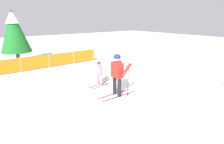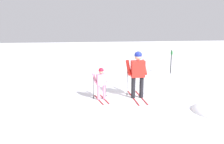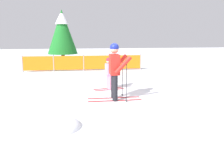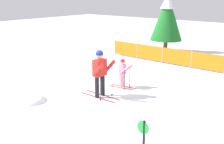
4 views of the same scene
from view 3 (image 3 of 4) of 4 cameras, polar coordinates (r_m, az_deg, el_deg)
The scene contains 6 objects.
ground_plane at distance 7.28m, azimuth 1.46°, elevation -6.72°, with size 60.00×60.00×0.00m, color white.
skier_adult at distance 6.85m, azimuth 0.82°, elevation 1.48°, with size 1.71×0.76×1.81m.
skier_child at distance 8.26m, azimuth -0.74°, elevation 0.32°, with size 1.18×0.58×1.22m.
safety_fence at distance 12.95m, azimuth -7.40°, elevation 2.45°, with size 6.96×0.13×0.97m.
conifer_far at distance 15.69m, azimuth -12.89°, elevation 10.36°, with size 2.06×2.06×3.83m.
snow_mound at distance 5.17m, azimuth -15.77°, elevation -13.90°, with size 1.33×1.13×0.53m, color white.
Camera 3 is at (-1.23, -6.89, 2.00)m, focal length 35.00 mm.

